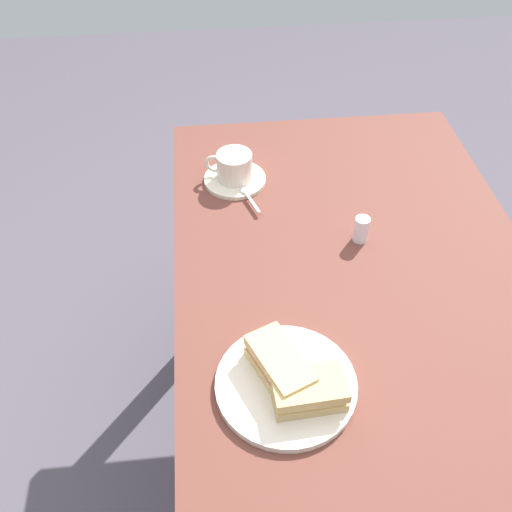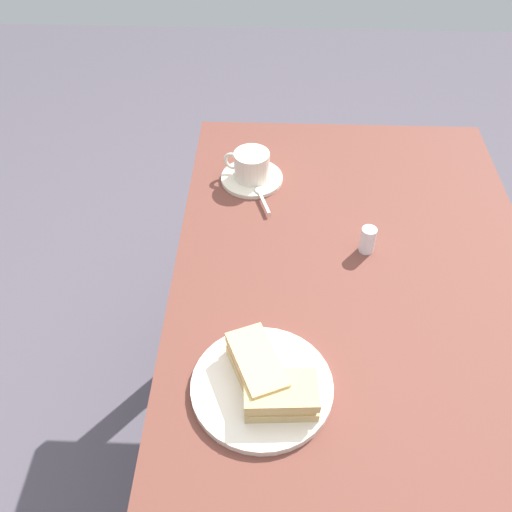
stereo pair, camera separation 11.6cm
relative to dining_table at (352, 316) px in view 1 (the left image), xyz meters
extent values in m
plane|color=#514A55|center=(0.00, 0.00, -0.64)|extent=(6.00, 6.00, 0.00)
cube|color=brown|center=(0.00, 0.00, 0.12)|extent=(1.19, 0.75, 0.04)
cylinder|color=brown|center=(0.52, -0.30, -0.27)|extent=(0.07, 0.07, 0.73)
cylinder|color=brown|center=(0.52, 0.30, -0.27)|extent=(0.07, 0.07, 0.73)
cylinder|color=silver|center=(-0.24, 0.19, 0.14)|extent=(0.24, 0.24, 0.01)
cube|color=#E2BA70|center=(-0.23, 0.20, 0.16)|extent=(0.15, 0.11, 0.02)
cube|color=#BE4F48|center=(-0.23, 0.20, 0.18)|extent=(0.14, 0.10, 0.01)
cube|color=#E5B576|center=(-0.23, 0.20, 0.19)|extent=(0.15, 0.11, 0.02)
cube|color=tan|center=(-0.28, 0.16, 0.16)|extent=(0.08, 0.12, 0.02)
cube|color=#E5C37B|center=(-0.28, 0.16, 0.17)|extent=(0.07, 0.11, 0.01)
cube|color=tan|center=(-0.28, 0.16, 0.19)|extent=(0.08, 0.12, 0.02)
cylinder|color=beige|center=(0.34, 0.23, 0.14)|extent=(0.15, 0.15, 0.01)
cylinder|color=silver|center=(0.34, 0.23, 0.18)|extent=(0.08, 0.08, 0.07)
cylinder|color=#A87643|center=(0.34, 0.23, 0.21)|extent=(0.07, 0.07, 0.01)
torus|color=silver|center=(0.35, 0.28, 0.18)|extent=(0.02, 0.05, 0.05)
cube|color=silver|center=(0.24, 0.20, 0.15)|extent=(0.07, 0.03, 0.00)
ellipsoid|color=silver|center=(0.28, 0.21, 0.15)|extent=(0.03, 0.03, 0.01)
cylinder|color=silver|center=(0.10, -0.02, 0.17)|extent=(0.03, 0.03, 0.06)
camera|label=1|loc=(-0.77, 0.29, 0.99)|focal=39.96mm
camera|label=2|loc=(-0.77, 0.18, 0.99)|focal=39.96mm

